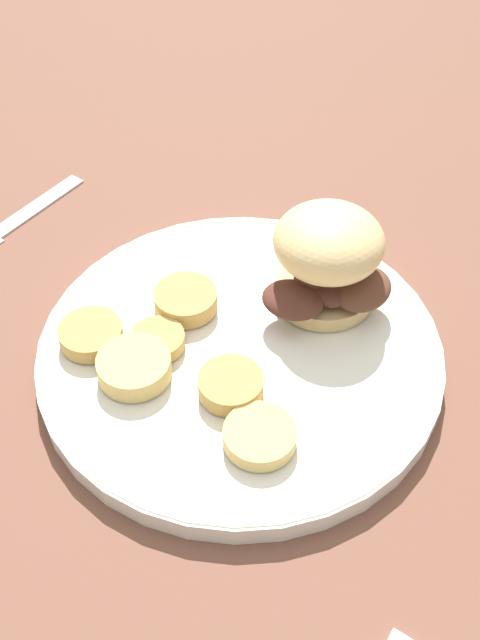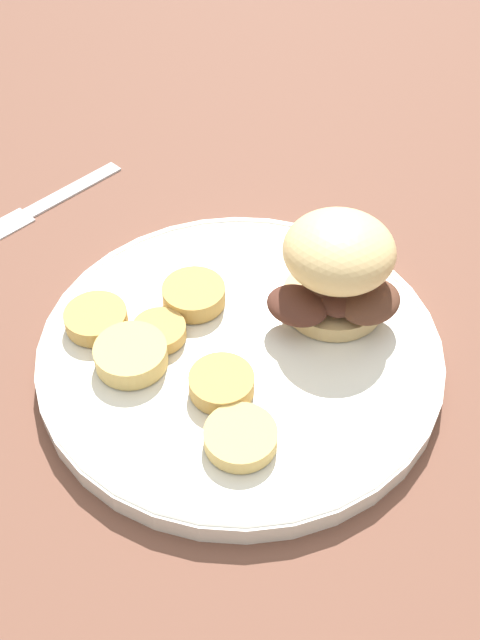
# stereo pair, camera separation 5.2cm
# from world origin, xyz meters

# --- Properties ---
(ground_plane) EXTENTS (4.00, 4.00, 0.00)m
(ground_plane) POSITION_xyz_m (0.00, 0.00, 0.00)
(ground_plane) COLOR brown
(dinner_plate) EXTENTS (0.29, 0.29, 0.02)m
(dinner_plate) POSITION_xyz_m (0.00, 0.00, 0.01)
(dinner_plate) COLOR white
(dinner_plate) RESTS_ON ground_plane
(sandwich) EXTENTS (0.11, 0.10, 0.08)m
(sandwich) POSITION_xyz_m (-0.08, -0.02, 0.06)
(sandwich) COLOR tan
(sandwich) RESTS_ON dinner_plate
(potato_round_0) EXTENTS (0.05, 0.05, 0.01)m
(potato_round_0) POSITION_xyz_m (0.10, -0.04, 0.02)
(potato_round_0) COLOR tan
(potato_round_0) RESTS_ON dinner_plate
(potato_round_1) EXTENTS (0.05, 0.05, 0.01)m
(potato_round_1) POSITION_xyz_m (0.02, 0.08, 0.02)
(potato_round_1) COLOR #DBB766
(potato_round_1) RESTS_ON dinner_plate
(potato_round_2) EXTENTS (0.04, 0.04, 0.01)m
(potato_round_2) POSITION_xyz_m (0.02, 0.04, 0.03)
(potato_round_2) COLOR tan
(potato_round_2) RESTS_ON dinner_plate
(potato_round_3) EXTENTS (0.04, 0.04, 0.01)m
(potato_round_3) POSITION_xyz_m (0.06, -0.02, 0.02)
(potato_round_3) COLOR tan
(potato_round_3) RESTS_ON dinner_plate
(potato_round_4) EXTENTS (0.05, 0.05, 0.01)m
(potato_round_4) POSITION_xyz_m (0.02, -0.05, 0.03)
(potato_round_4) COLOR tan
(potato_round_4) RESTS_ON dinner_plate
(potato_round_5) EXTENTS (0.05, 0.05, 0.02)m
(potato_round_5) POSITION_xyz_m (0.08, -0.00, 0.03)
(potato_round_5) COLOR #DBB766
(potato_round_5) RESTS_ON dinner_plate
(fork) EXTENTS (0.14, 0.10, 0.00)m
(fork) POSITION_xyz_m (0.13, -0.22, 0.00)
(fork) COLOR silver
(fork) RESTS_ON ground_plane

